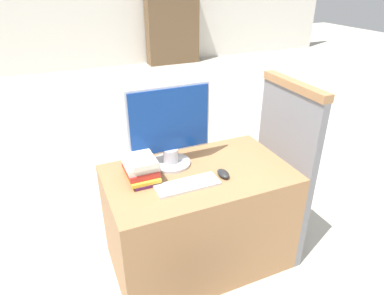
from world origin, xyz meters
TOP-DOWN VIEW (x-y plane):
  - ground_plane at (0.00, 0.00)m, footprint 20.00×20.00m
  - desk at (0.00, 0.35)m, footprint 1.17×0.70m
  - carrel_divider at (0.61, 0.29)m, footprint 0.07×0.57m
  - monitor at (-0.13, 0.52)m, footprint 0.54×0.26m
  - keyboard at (-0.13, 0.24)m, footprint 0.38×0.14m
  - mouse at (0.12, 0.25)m, footprint 0.06×0.11m
  - book_stack at (-0.35, 0.43)m, footprint 0.19×0.28m
  - bookshelf_far at (1.93, 5.99)m, footprint 1.15×0.32m

SIDE VIEW (x-z plane):
  - ground_plane at x=0.00m, z-range 0.00..0.00m
  - desk at x=0.00m, z-range 0.00..0.73m
  - carrel_divider at x=0.61m, z-range 0.01..1.27m
  - keyboard at x=-0.13m, z-range 0.73..0.74m
  - mouse at x=0.12m, z-range 0.73..0.77m
  - book_stack at x=-0.35m, z-range 0.73..0.88m
  - bookshelf_far at x=1.93m, z-range 0.00..1.67m
  - monitor at x=-0.13m, z-range 0.72..1.25m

